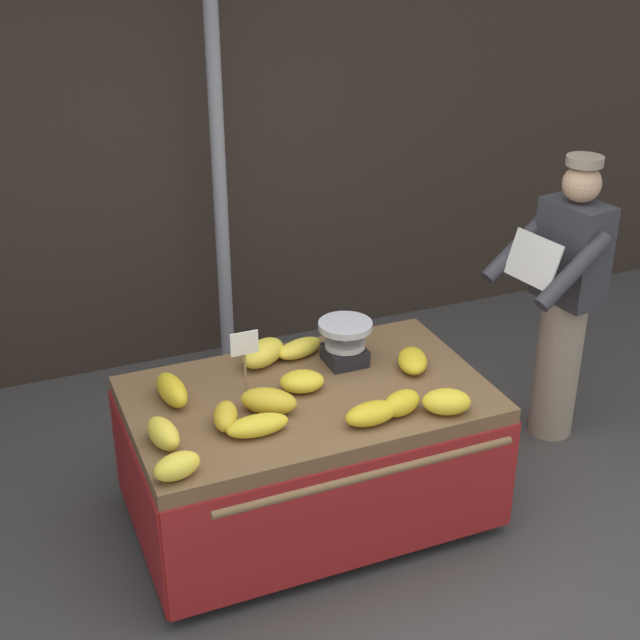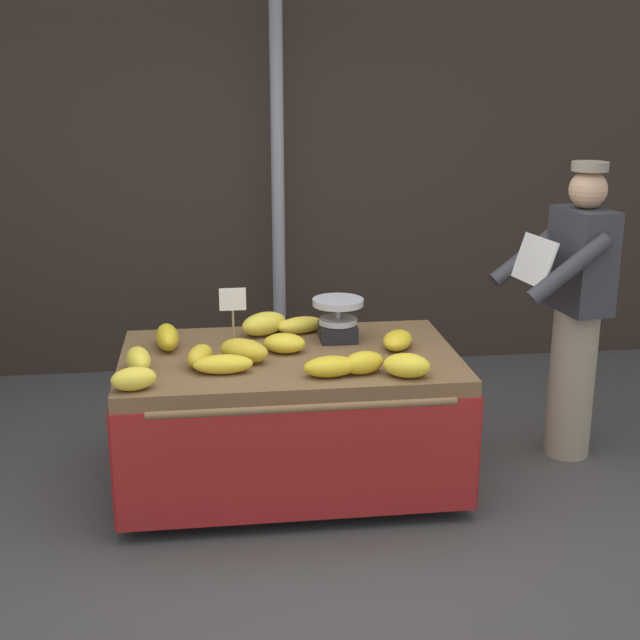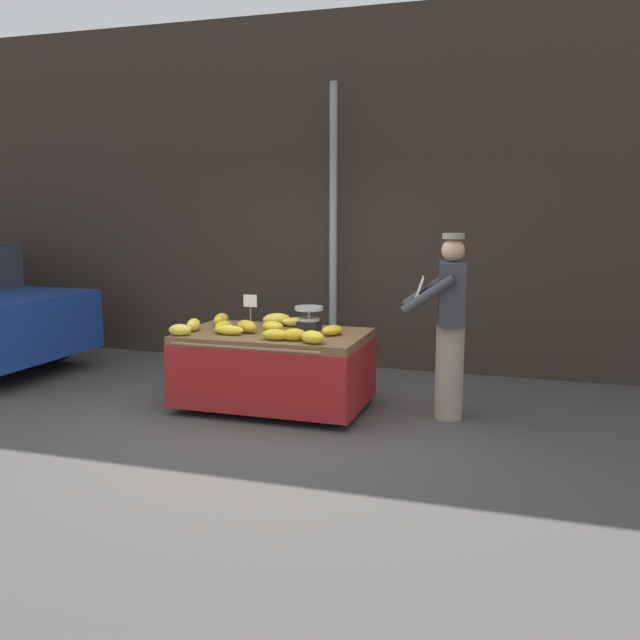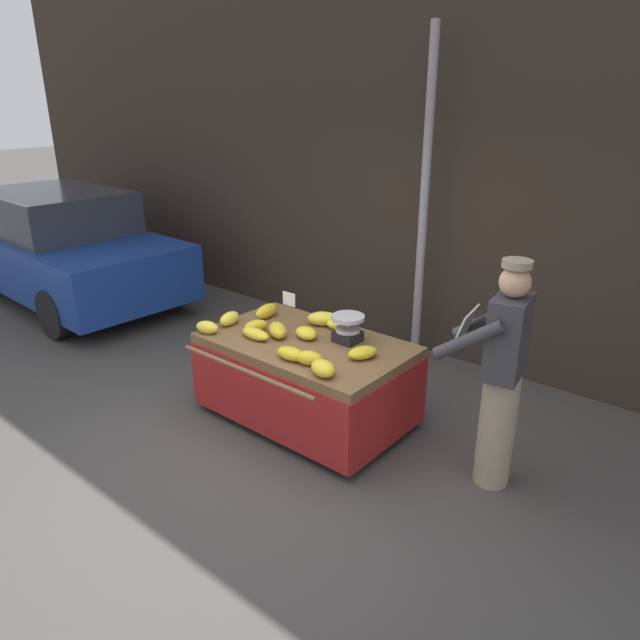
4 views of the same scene
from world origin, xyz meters
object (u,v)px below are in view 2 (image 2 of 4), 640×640
(street_pole, at_px, (277,148))
(banana_bunch_8, at_px, (331,367))
(banana_bunch_11, at_px, (407,365))
(banana_bunch_5, at_px, (134,379))
(banana_bunch_10, at_px, (223,364))
(banana_bunch_2, at_px, (138,360))
(vendor_person, at_px, (575,311))
(price_sign, at_px, (233,305))
(banana_bunch_0, at_px, (200,356))
(banana_bunch_4, at_px, (301,325))
(weighing_scale, at_px, (338,320))
(banana_bunch_9, at_px, (167,337))
(banana_bunch_12, at_px, (363,363))
(banana_cart, at_px, (290,390))
(banana_bunch_6, at_px, (284,343))
(banana_bunch_3, at_px, (264,324))
(banana_bunch_7, at_px, (398,340))
(banana_bunch_1, at_px, (244,351))

(street_pole, relative_size, banana_bunch_8, 12.55)
(street_pole, distance_m, banana_bunch_11, 2.33)
(banana_bunch_5, distance_m, banana_bunch_11, 1.30)
(banana_bunch_5, relative_size, banana_bunch_11, 0.93)
(banana_bunch_8, bearing_deg, banana_bunch_10, 167.72)
(banana_bunch_2, relative_size, vendor_person, 0.14)
(banana_bunch_8, bearing_deg, price_sign, 133.80)
(street_pole, bearing_deg, banana_bunch_5, -111.86)
(banana_bunch_0, xyz_separation_m, banana_bunch_4, (0.57, 0.50, -0.01))
(weighing_scale, xyz_separation_m, banana_bunch_2, (-1.06, -0.38, -0.06))
(banana_bunch_9, bearing_deg, banana_bunch_10, -56.05)
(banana_bunch_10, xyz_separation_m, vendor_person, (2.00, 0.45, 0.07))
(banana_bunch_5, xyz_separation_m, banana_bunch_12, (1.10, 0.09, 0.00))
(banana_cart, xyz_separation_m, banana_bunch_0, (-0.46, -0.13, 0.26))
(banana_cart, distance_m, banana_bunch_12, 0.54)
(banana_cart, bearing_deg, banana_bunch_2, -167.24)
(street_pole, distance_m, banana_bunch_6, 1.89)
(banana_bunch_10, bearing_deg, banana_bunch_12, -7.57)
(banana_cart, height_order, banana_bunch_12, banana_bunch_12)
(weighing_scale, height_order, banana_bunch_5, weighing_scale)
(banana_bunch_3, relative_size, banana_bunch_5, 1.33)
(banana_bunch_5, xyz_separation_m, banana_bunch_10, (0.42, 0.18, -0.01))
(vendor_person, bearing_deg, banana_bunch_6, -174.35)
(banana_bunch_3, relative_size, banana_bunch_7, 1.13)
(banana_bunch_1, bearing_deg, street_pole, 79.67)
(banana_bunch_10, relative_size, banana_bunch_11, 1.28)
(street_pole, bearing_deg, banana_bunch_2, -114.43)
(street_pole, distance_m, banana_cart, 2.04)
(banana_bunch_1, height_order, banana_bunch_2, same)
(banana_bunch_1, height_order, banana_bunch_10, banana_bunch_1)
(banana_bunch_6, bearing_deg, banana_bunch_2, -164.52)
(banana_bunch_0, height_order, banana_bunch_3, banana_bunch_3)
(price_sign, distance_m, banana_bunch_10, 0.42)
(banana_bunch_7, bearing_deg, banana_bunch_11, -96.40)
(banana_bunch_0, xyz_separation_m, banana_bunch_6, (0.44, 0.17, -0.00))
(street_pole, distance_m, price_sign, 1.77)
(weighing_scale, bearing_deg, banana_bunch_11, -68.59)
(banana_bunch_4, height_order, banana_bunch_5, banana_bunch_5)
(banana_bunch_0, distance_m, banana_bunch_8, 0.67)
(street_pole, height_order, banana_bunch_11, street_pole)
(street_pole, relative_size, banana_bunch_9, 11.63)
(banana_bunch_2, relative_size, banana_bunch_9, 0.83)
(banana_cart, distance_m, banana_bunch_3, 0.46)
(banana_bunch_8, distance_m, banana_bunch_11, 0.37)
(street_pole, distance_m, banana_bunch_9, 1.90)
(price_sign, relative_size, banana_bunch_2, 1.42)
(price_sign, relative_size, banana_bunch_11, 1.47)
(street_pole, xyz_separation_m, weighing_scale, (0.20, -1.49, -0.80))
(banana_bunch_5, bearing_deg, banana_bunch_9, 77.77)
(banana_bunch_10, bearing_deg, banana_bunch_2, 169.26)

